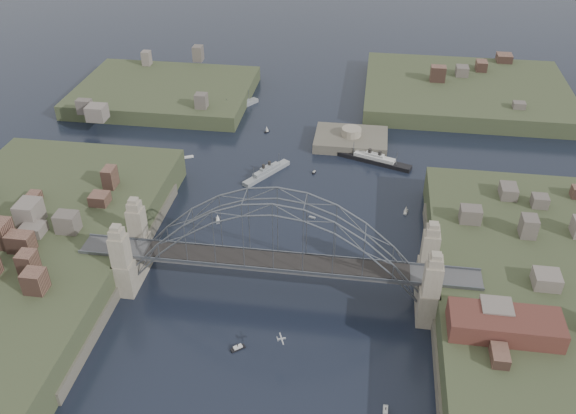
{
  "coord_description": "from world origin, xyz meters",
  "views": [
    {
      "loc": [
        16.75,
        -97.93,
        88.49
      ],
      "look_at": [
        0.0,
        18.0,
        10.0
      ],
      "focal_mm": 38.11,
      "sensor_mm": 36.0,
      "label": 1
    }
  ],
  "objects_px": {
    "wharf_shed": "(505,325)",
    "ocean_liner": "(374,160)",
    "naval_cruiser_near": "(267,172)",
    "fort_island": "(351,145)",
    "bridge": "(275,246)",
    "naval_cruiser_far": "(238,106)"
  },
  "relations": [
    {
      "from": "fort_island",
      "to": "wharf_shed",
      "type": "relative_size",
      "value": 1.1
    },
    {
      "from": "fort_island",
      "to": "naval_cruiser_near",
      "type": "distance_m",
      "value": 31.4
    },
    {
      "from": "naval_cruiser_far",
      "to": "ocean_liner",
      "type": "relative_size",
      "value": 0.71
    },
    {
      "from": "bridge",
      "to": "ocean_liner",
      "type": "height_order",
      "value": "bridge"
    },
    {
      "from": "wharf_shed",
      "to": "naval_cruiser_far",
      "type": "bearing_deg",
      "value": 124.49
    },
    {
      "from": "naval_cruiser_far",
      "to": "ocean_liner",
      "type": "bearing_deg",
      "value": -33.07
    },
    {
      "from": "wharf_shed",
      "to": "naval_cruiser_far",
      "type": "relative_size",
      "value": 1.29
    },
    {
      "from": "fort_island",
      "to": "wharf_shed",
      "type": "bearing_deg",
      "value": -69.15
    },
    {
      "from": "naval_cruiser_far",
      "to": "ocean_liner",
      "type": "height_order",
      "value": "naval_cruiser_far"
    },
    {
      "from": "naval_cruiser_near",
      "to": "fort_island",
      "type": "bearing_deg",
      "value": 44.36
    },
    {
      "from": "bridge",
      "to": "ocean_liner",
      "type": "distance_m",
      "value": 63.74
    },
    {
      "from": "wharf_shed",
      "to": "bridge",
      "type": "bearing_deg",
      "value": 162.35
    },
    {
      "from": "wharf_shed",
      "to": "ocean_liner",
      "type": "xyz_separation_m",
      "value": [
        -24.57,
        73.62,
        -9.16
      ]
    },
    {
      "from": "naval_cruiser_near",
      "to": "ocean_liner",
      "type": "bearing_deg",
      "value": 21.15
    },
    {
      "from": "bridge",
      "to": "naval_cruiser_far",
      "type": "height_order",
      "value": "bridge"
    },
    {
      "from": "fort_island",
      "to": "bridge",
      "type": "bearing_deg",
      "value": -99.73
    },
    {
      "from": "naval_cruiser_near",
      "to": "bridge",
      "type": "bearing_deg",
      "value": -77.75
    },
    {
      "from": "fort_island",
      "to": "wharf_shed",
      "type": "height_order",
      "value": "wharf_shed"
    },
    {
      "from": "wharf_shed",
      "to": "ocean_liner",
      "type": "distance_m",
      "value": 78.15
    },
    {
      "from": "ocean_liner",
      "to": "naval_cruiser_far",
      "type": "bearing_deg",
      "value": 146.93
    },
    {
      "from": "naval_cruiser_near",
      "to": "ocean_liner",
      "type": "relative_size",
      "value": 0.72
    },
    {
      "from": "wharf_shed",
      "to": "naval_cruiser_near",
      "type": "xyz_separation_m",
      "value": [
        -54.43,
        62.06,
        -9.19
      ]
    }
  ]
}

